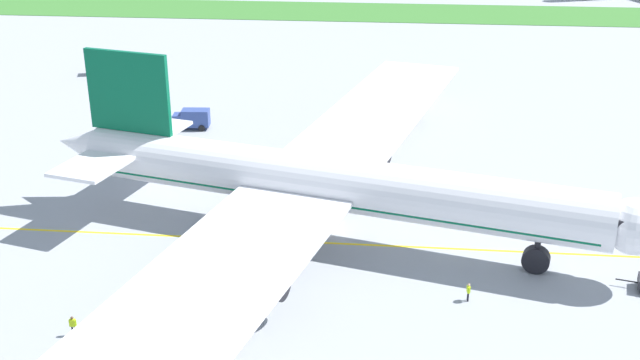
{
  "coord_description": "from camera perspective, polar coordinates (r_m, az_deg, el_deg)",
  "views": [
    {
      "loc": [
        5.73,
        -69.77,
        34.92
      ],
      "look_at": [
        -1.49,
        4.01,
        3.66
      ],
      "focal_mm": 43.55,
      "sensor_mm": 36.0,
      "label": 1
    }
  ],
  "objects": [
    {
      "name": "ground_crew_wingwalker_port",
      "position": [
        77.04,
        -1.2,
        -3.23
      ],
      "size": [
        0.6,
        0.3,
        1.71
      ],
      "color": "black",
      "rests_on": "ground"
    },
    {
      "name": "service_truck_catering_van",
      "position": [
        138.89,
        -15.4,
        8.12
      ],
      "size": [
        6.44,
        3.96,
        2.71
      ],
      "color": "black",
      "rests_on": "ground"
    },
    {
      "name": "airliner_foreground",
      "position": [
        74.51,
        0.02,
        -0.2
      ],
      "size": [
        59.55,
        98.01,
        16.85
      ],
      "color": "white",
      "rests_on": "ground"
    },
    {
      "name": "ground_crew_marshaller_front",
      "position": [
        64.47,
        -17.71,
        -10.05
      ],
      "size": [
        0.61,
        0.28,
        1.74
      ],
      "color": "black",
      "rests_on": "ground"
    },
    {
      "name": "service_truck_baggage_loader",
      "position": [
        107.81,
        -9.38,
        4.48
      ],
      "size": [
        5.05,
        2.67,
        2.74
      ],
      "color": "#33478C",
      "rests_on": "ground"
    },
    {
      "name": "service_truck_fuel_bowser",
      "position": [
        110.64,
        5.54,
        5.28
      ],
      "size": [
        4.49,
        2.7,
        3.24
      ],
      "color": "black",
      "rests_on": "ground"
    },
    {
      "name": "ground_plane",
      "position": [
        78.24,
        0.8,
        -3.65
      ],
      "size": [
        600.0,
        600.0,
        0.0
      ],
      "primitive_type": "plane",
      "color": "#9399A0",
      "rests_on": "ground"
    },
    {
      "name": "apron_taxi_line",
      "position": [
        75.58,
        0.61,
        -4.65
      ],
      "size": [
        280.0,
        0.36,
        0.01
      ],
      "primitive_type": "cube",
      "color": "yellow",
      "rests_on": "ground"
    },
    {
      "name": "grass_median_strip",
      "position": [
        189.42,
        3.84,
        12.21
      ],
      "size": [
        320.0,
        24.0,
        0.1
      ],
      "primitive_type": "cube",
      "color": "#38722D",
      "rests_on": "ground"
    },
    {
      "name": "ground_crew_wingwalker_starboard",
      "position": [
        67.06,
        10.85,
        -7.97
      ],
      "size": [
        0.3,
        0.58,
        1.66
      ],
      "color": "black",
      "rests_on": "ground"
    }
  ]
}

